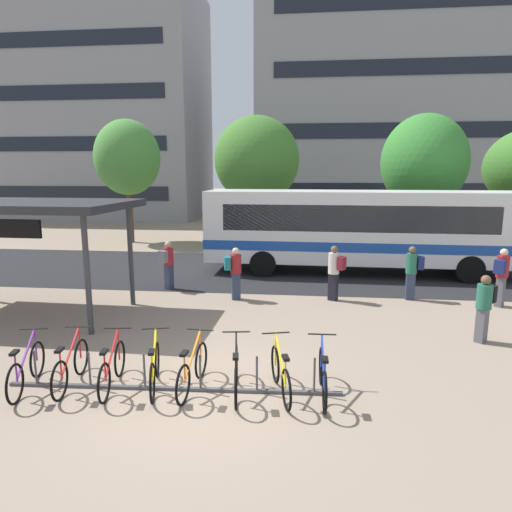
{
  "coord_description": "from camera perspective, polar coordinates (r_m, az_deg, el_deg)",
  "views": [
    {
      "loc": [
        1.71,
        -7.38,
        3.92
      ],
      "look_at": [
        0.4,
        4.54,
        1.65
      ],
      "focal_mm": 31.27,
      "sensor_mm": 36.0,
      "label": 1
    }
  ],
  "objects": [
    {
      "name": "building_left_wing",
      "position": [
        44.2,
        -22.95,
        17.09
      ],
      "size": [
        23.54,
        10.17,
        18.9
      ],
      "color": "gray",
      "rests_on": "ground"
    },
    {
      "name": "bike_rack",
      "position": [
        8.58,
        -10.61,
        -15.99
      ],
      "size": [
        6.14,
        0.37,
        0.7
      ],
      "rotation": [
        0.0,
        0.0,
        0.05
      ],
      "color": "#47474C",
      "rests_on": "ground"
    },
    {
      "name": "street_tree_0",
      "position": [
        24.21,
        0.11,
        12.16
      ],
      "size": [
        4.5,
        4.5,
        6.84
      ],
      "color": "brown",
      "rests_on": "ground"
    },
    {
      "name": "commuter_maroon_pack_4",
      "position": [
        13.85,
        10.04,
        -1.69
      ],
      "size": [
        0.61,
        0.53,
        1.71
      ],
      "rotation": [
        0.0,
        0.0,
        2.63
      ],
      "color": "black",
      "rests_on": "ground"
    },
    {
      "name": "parked_bicycle_orange_4",
      "position": [
        8.41,
        -8.12,
        -14.28
      ],
      "size": [
        0.52,
        1.72,
        0.99
      ],
      "rotation": [
        0.0,
        0.0,
        1.5
      ],
      "color": "black",
      "rests_on": "ground"
    },
    {
      "name": "ground",
      "position": [
        8.53,
        -6.29,
        -16.73
      ],
      "size": [
        200.0,
        200.0,
        0.0
      ],
      "primitive_type": "plane",
      "color": "gray"
    },
    {
      "name": "commuter_navy_pack_5",
      "position": [
        14.83,
        28.91,
        -1.98
      ],
      "size": [
        0.57,
        0.6,
        1.74
      ],
      "rotation": [
        0.0,
        0.0,
        0.87
      ],
      "color": "#565660",
      "rests_on": "ground"
    },
    {
      "name": "parked_bicycle_red_1",
      "position": [
        9.13,
        -22.61,
        -12.93
      ],
      "size": [
        0.52,
        1.72,
        0.99
      ],
      "rotation": [
        0.0,
        0.0,
        1.7
      ],
      "color": "black",
      "rests_on": "ground"
    },
    {
      "name": "commuter_grey_pack_0",
      "position": [
        15.23,
        -11.22,
        -0.76
      ],
      "size": [
        0.49,
        0.6,
        1.64
      ],
      "rotation": [
        0.0,
        0.0,
        1.16
      ],
      "color": "#2D3851",
      "rests_on": "ground"
    },
    {
      "name": "parked_bicycle_red_2",
      "position": [
        8.8,
        -17.91,
        -13.54
      ],
      "size": [
        0.52,
        1.71,
        0.99
      ],
      "rotation": [
        0.0,
        0.0,
        1.72
      ],
      "color": "black",
      "rests_on": "ground"
    },
    {
      "name": "bus_lane_asphalt",
      "position": [
        18.03,
        0.68,
        -1.83
      ],
      "size": [
        80.0,
        7.2,
        0.01
      ],
      "primitive_type": "cube",
      "color": "#232326",
      "rests_on": "ground"
    },
    {
      "name": "street_tree_2",
      "position": [
        25.92,
        -16.14,
        11.98
      ],
      "size": [
        3.56,
        3.56,
        6.74
      ],
      "color": "brown",
      "rests_on": "ground"
    },
    {
      "name": "parked_bicycle_yellow_3",
      "position": [
        8.58,
        -12.84,
        -13.9
      ],
      "size": [
        0.61,
        1.68,
        0.99
      ],
      "rotation": [
        0.0,
        0.0,
        1.82
      ],
      "color": "black",
      "rests_on": "ground"
    },
    {
      "name": "commuter_navy_pack_3",
      "position": [
        14.56,
        19.39,
        -1.61
      ],
      "size": [
        0.54,
        0.36,
        1.68
      ],
      "rotation": [
        0.0,
        0.0,
        3.08
      ],
      "color": "#2D3851",
      "rests_on": "ground"
    },
    {
      "name": "commuter_teal_pack_2",
      "position": [
        13.77,
        -2.74,
        -1.78
      ],
      "size": [
        0.58,
        0.44,
        1.64
      ],
      "rotation": [
        0.0,
        0.0,
        0.27
      ],
      "color": "#2D3851",
      "rests_on": "ground"
    },
    {
      "name": "building_right_wing",
      "position": [
        41.23,
        18.66,
        16.62
      ],
      "size": [
        24.42,
        12.55,
        17.1
      ],
      "color": "gray",
      "rests_on": "ground"
    },
    {
      "name": "street_tree_1",
      "position": [
        23.07,
        20.71,
        11.17
      ],
      "size": [
        4.03,
        4.03,
        6.62
      ],
      "color": "brown",
      "rests_on": "ground"
    },
    {
      "name": "parked_bicycle_black_5",
      "position": [
        8.22,
        -2.55,
        -14.76
      ],
      "size": [
        0.52,
        1.71,
        0.99
      ],
      "rotation": [
        0.0,
        0.0,
        1.71
      ],
      "color": "black",
      "rests_on": "ground"
    },
    {
      "name": "city_bus",
      "position": [
        17.79,
        13.58,
        3.49
      ],
      "size": [
        12.08,
        2.86,
        3.2
      ],
      "rotation": [
        0.0,
        0.0,
        -0.02
      ],
      "color": "white",
      "rests_on": "ground"
    },
    {
      "name": "parked_bicycle_blue_7",
      "position": [
        8.19,
        8.54,
        -15.0
      ],
      "size": [
        0.52,
        1.72,
        0.99
      ],
      "rotation": [
        0.0,
        0.0,
        1.6
      ],
      "color": "black",
      "rests_on": "ground"
    },
    {
      "name": "parked_bicycle_yellow_6",
      "position": [
        8.18,
        3.16,
        -14.92
      ],
      "size": [
        0.61,
        1.68,
        0.99
      ],
      "rotation": [
        0.0,
        0.0,
        1.82
      ],
      "color": "black",
      "rests_on": "ground"
    },
    {
      "name": "commuter_black_pack_1",
      "position": [
        11.63,
        27.19,
        -5.45
      ],
      "size": [
        0.58,
        0.59,
        1.6
      ],
      "rotation": [
        0.0,
        0.0,
        3.95
      ],
      "color": "#565660",
      "rests_on": "ground"
    },
    {
      "name": "parked_bicycle_purple_0",
      "position": [
        9.35,
        -27.29,
        -12.77
      ],
      "size": [
        0.56,
        1.69,
        0.99
      ],
      "rotation": [
        0.0,
        0.0,
        1.78
      ],
      "color": "black",
      "rests_on": "ground"
    },
    {
      "name": "transit_shelter",
      "position": [
        13.75,
        -29.06,
        5.35
      ],
      "size": [
        6.49,
        3.5,
        3.15
      ],
      "rotation": [
        0.0,
        0.0,
        -0.03
      ],
      "color": "#38383D",
      "rests_on": "ground"
    }
  ]
}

